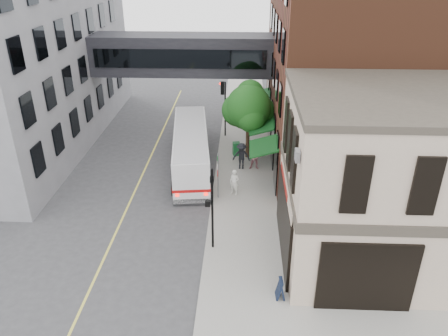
# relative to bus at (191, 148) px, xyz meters

# --- Properties ---
(ground) EXTENTS (120.00, 120.00, 0.00)m
(ground) POSITION_rel_bus_xyz_m (1.74, -11.26, -1.56)
(ground) COLOR #38383A
(ground) RESTS_ON ground
(sidewalk_main) EXTENTS (4.00, 60.00, 0.15)m
(sidewalk_main) POSITION_rel_bus_xyz_m (3.74, 2.74, -1.48)
(sidewalk_main) COLOR gray
(sidewalk_main) RESTS_ON ground
(corner_building) EXTENTS (10.19, 8.12, 8.45)m
(corner_building) POSITION_rel_bus_xyz_m (10.71, -9.26, 2.65)
(corner_building) COLOR #C1A993
(corner_building) RESTS_ON ground
(brick_building) EXTENTS (13.76, 18.00, 14.00)m
(brick_building) POSITION_rel_bus_xyz_m (11.72, 3.74, 5.43)
(brick_building) COLOR #512A19
(brick_building) RESTS_ON ground
(skyway_bridge) EXTENTS (14.00, 3.18, 3.00)m
(skyway_bridge) POSITION_rel_bus_xyz_m (-1.26, 6.74, 4.94)
(skyway_bridge) COLOR black
(skyway_bridge) RESTS_ON ground
(traffic_signal_near) EXTENTS (0.44, 0.22, 4.60)m
(traffic_signal_near) POSITION_rel_bus_xyz_m (2.11, -9.26, 1.42)
(traffic_signal_near) COLOR black
(traffic_signal_near) RESTS_ON sidewalk_main
(traffic_signal_far) EXTENTS (0.53, 0.28, 4.50)m
(traffic_signal_far) POSITION_rel_bus_xyz_m (2.00, 5.74, 1.78)
(traffic_signal_far) COLOR black
(traffic_signal_far) RESTS_ON sidewalk_main
(street_sign_pole) EXTENTS (0.08, 0.75, 3.00)m
(street_sign_pole) POSITION_rel_bus_xyz_m (2.13, -4.26, 0.37)
(street_sign_pole) COLOR gray
(street_sign_pole) RESTS_ON sidewalk_main
(street_tree) EXTENTS (3.80, 3.20, 5.60)m
(street_tree) POSITION_rel_bus_xyz_m (3.94, 1.96, 2.35)
(street_tree) COLOR #382619
(street_tree) RESTS_ON sidewalk_main
(lane_marking) EXTENTS (0.12, 40.00, 0.01)m
(lane_marking) POSITION_rel_bus_xyz_m (-3.26, -1.26, -1.55)
(lane_marking) COLOR #D8CC4C
(lane_marking) RESTS_ON ground
(bus) EXTENTS (3.49, 10.54, 2.78)m
(bus) POSITION_rel_bus_xyz_m (0.00, 0.00, 0.00)
(bus) COLOR white
(bus) RESTS_ON ground
(pedestrian_a) EXTENTS (0.70, 0.57, 1.64)m
(pedestrian_a) POSITION_rel_bus_xyz_m (3.11, -3.78, -0.59)
(pedestrian_a) COLOR white
(pedestrian_a) RESTS_ON sidewalk_main
(pedestrian_b) EXTENTS (0.91, 0.72, 1.82)m
(pedestrian_b) POSITION_rel_bus_xyz_m (4.50, -0.24, -0.50)
(pedestrian_b) COLOR #C57F8C
(pedestrian_b) RESTS_ON sidewalk_main
(pedestrian_c) EXTENTS (1.28, 0.80, 1.89)m
(pedestrian_c) POSITION_rel_bus_xyz_m (3.52, -0.20, -0.46)
(pedestrian_c) COLOR black
(pedestrian_c) RESTS_ON sidewalk_main
(newspaper_box) EXTENTS (0.59, 0.55, 1.01)m
(newspaper_box) POSITION_rel_bus_xyz_m (3.14, 2.00, -0.91)
(newspaper_box) COLOR #16602B
(newspaper_box) RESTS_ON sidewalk_main
(sandwich_board) EXTENTS (0.38, 0.56, 0.97)m
(sandwich_board) POSITION_rel_bus_xyz_m (5.34, -12.76, -0.93)
(sandwich_board) COLOR black
(sandwich_board) RESTS_ON sidewalk_main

